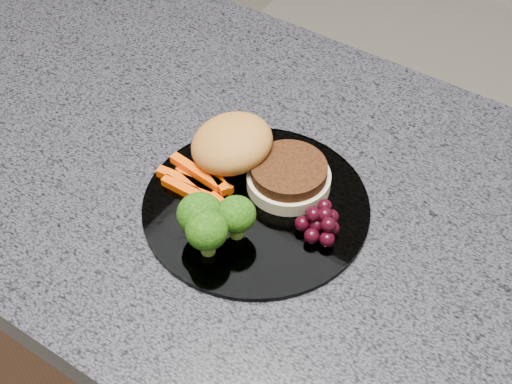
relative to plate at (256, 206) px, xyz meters
The scene contains 6 objects.
countertop 0.04m from the plate, 71.58° to the left, with size 1.20×0.60×0.04m, color #44444D.
plate is the anchor object (origin of this frame).
burger 0.06m from the plate, 129.62° to the left, with size 0.20×0.13×0.05m.
carrot_sticks 0.07m from the plate, 169.64° to the right, with size 0.10×0.06×0.02m.
broccoli 0.08m from the plate, 96.92° to the right, with size 0.08×0.08×0.06m.
grape_bunch 0.08m from the plate, ahead, with size 0.05×0.05×0.03m.
Camera 1 is at (0.29, -0.48, 1.51)m, focal length 50.00 mm.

